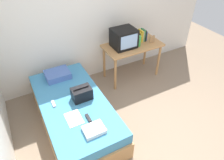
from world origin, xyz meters
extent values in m
plane|color=#84705B|center=(0.00, 0.00, 0.00)|extent=(8.00, 8.00, 0.00)
cube|color=silver|center=(0.00, 2.00, 1.30)|extent=(5.20, 0.10, 2.60)
cube|color=#B27F4C|center=(-0.94, 0.83, 0.16)|extent=(1.00, 2.00, 0.32)
cube|color=teal|center=(-0.94, 0.83, 0.41)|extent=(0.97, 1.94, 0.18)
cube|color=#B27F4C|center=(0.58, 1.53, 0.74)|extent=(1.16, 0.60, 0.04)
cylinder|color=#B27F4C|center=(0.06, 1.29, 0.36)|extent=(0.05, 0.05, 0.72)
cylinder|color=#B27F4C|center=(1.10, 1.29, 0.36)|extent=(0.05, 0.05, 0.72)
cylinder|color=#B27F4C|center=(0.06, 1.77, 0.36)|extent=(0.05, 0.05, 0.72)
cylinder|color=#B27F4C|center=(1.10, 1.77, 0.36)|extent=(0.05, 0.05, 0.72)
cube|color=black|center=(0.38, 1.55, 0.94)|extent=(0.44, 0.38, 0.36)
cube|color=#8CB2E0|center=(0.38, 1.35, 0.95)|extent=(0.35, 0.01, 0.26)
cylinder|color=green|center=(0.66, 1.43, 0.86)|extent=(0.07, 0.07, 0.21)
cube|color=black|center=(0.73, 1.59, 0.85)|extent=(0.04, 0.16, 0.19)
cube|color=gold|center=(0.77, 1.59, 0.86)|extent=(0.03, 0.15, 0.20)
cube|color=gold|center=(0.80, 1.59, 0.87)|extent=(0.03, 0.16, 0.23)
cube|color=gray|center=(0.83, 1.59, 0.87)|extent=(0.03, 0.15, 0.22)
cube|color=#337F47|center=(0.86, 1.59, 0.88)|extent=(0.02, 0.15, 0.24)
cube|color=black|center=(0.88, 1.59, 0.87)|extent=(0.02, 0.17, 0.23)
cube|color=#2D5699|center=(0.91, 1.59, 0.85)|extent=(0.03, 0.13, 0.19)
cube|color=#9E754C|center=(0.96, 1.42, 0.83)|extent=(0.11, 0.02, 0.15)
cube|color=#4766AD|center=(-0.96, 1.54, 0.56)|extent=(0.42, 0.34, 0.11)
cube|color=black|center=(-0.79, 0.81, 0.60)|extent=(0.30, 0.20, 0.20)
cylinder|color=black|center=(-0.79, 0.81, 0.72)|extent=(0.24, 0.02, 0.02)
cube|color=white|center=(-1.05, 0.48, 0.50)|extent=(0.21, 0.29, 0.01)
cube|color=black|center=(-0.87, 0.39, 0.51)|extent=(0.04, 0.16, 0.02)
cube|color=#B7B7BC|center=(-1.22, 0.90, 0.51)|extent=(0.04, 0.14, 0.02)
cube|color=white|center=(-0.89, 0.15, 0.53)|extent=(0.28, 0.22, 0.06)
camera|label=1|loc=(-1.50, -1.50, 2.73)|focal=33.23mm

